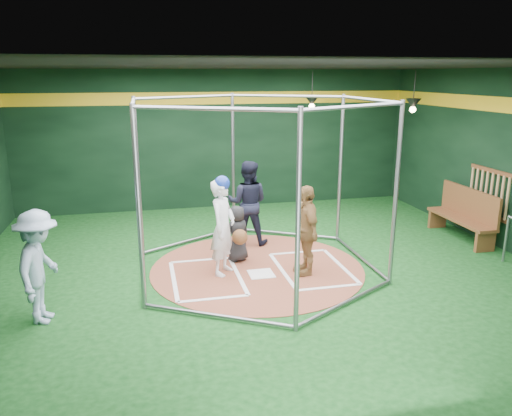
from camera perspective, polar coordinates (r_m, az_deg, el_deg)
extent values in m
cube|color=#0C3610|center=(9.02, 0.14, -6.99)|extent=(10.00, 9.00, 0.02)
cube|color=black|center=(8.37, 0.16, 15.91)|extent=(10.00, 9.00, 0.02)
cube|color=black|center=(12.89, -4.44, 7.75)|extent=(10.00, 0.10, 3.50)
cube|color=black|center=(4.42, 13.62, -6.94)|extent=(10.00, 0.10, 3.50)
cube|color=black|center=(10.80, 27.06, 4.75)|extent=(0.10, 9.00, 3.50)
cube|color=yellow|center=(12.77, -4.51, 12.42)|extent=(10.00, 0.01, 0.30)
cylinder|color=brown|center=(9.02, 0.14, -6.89)|extent=(3.80, 3.80, 0.01)
cube|color=white|center=(8.74, 0.59, -7.53)|extent=(0.43, 0.43, 0.01)
cube|color=white|center=(9.41, -6.36, -5.94)|extent=(1.10, 0.07, 0.01)
cube|color=white|center=(7.86, -4.87, -10.29)|extent=(1.10, 0.07, 0.01)
cube|color=white|center=(8.59, -9.36, -8.18)|extent=(0.07, 1.70, 0.01)
cube|color=white|center=(8.71, -2.07, -7.64)|extent=(0.07, 1.70, 0.01)
cube|color=white|center=(9.79, 4.78, -5.06)|extent=(1.10, 0.07, 0.01)
cube|color=white|center=(8.31, 8.37, -8.96)|extent=(1.10, 0.07, 0.01)
cube|color=white|center=(8.88, 3.05, -7.19)|extent=(0.07, 1.70, 0.01)
cube|color=white|center=(9.23, 9.67, -6.52)|extent=(0.07, 1.70, 0.01)
cylinder|color=gray|center=(10.25, 9.60, 4.29)|extent=(0.07, 0.07, 3.00)
cylinder|color=gray|center=(10.78, -2.64, 5.01)|extent=(0.07, 0.07, 3.00)
cylinder|color=gray|center=(9.48, -13.29, 3.24)|extent=(0.07, 0.07, 3.00)
cylinder|color=gray|center=(7.24, -13.25, -0.36)|extent=(0.07, 0.07, 3.00)
cylinder|color=gray|center=(6.43, 4.82, -1.96)|extent=(0.07, 0.07, 3.00)
cylinder|color=gray|center=(8.22, 15.68, 1.30)|extent=(0.07, 0.07, 3.00)
cylinder|color=gray|center=(10.30, 3.46, 12.65)|extent=(2.02, 1.20, 0.06)
cylinder|color=gray|center=(10.81, 3.22, -2.89)|extent=(2.02, 1.20, 0.06)
cylinder|color=gray|center=(9.92, -7.92, 12.45)|extent=(2.02, 1.20, 0.06)
cylinder|color=gray|center=(10.45, -7.35, -3.63)|extent=(2.02, 1.20, 0.06)
cylinder|color=gray|center=(8.16, -13.89, 11.64)|extent=(0.06, 2.30, 0.06)
cylinder|color=gray|center=(8.80, -12.71, -7.55)|extent=(0.06, 2.30, 0.06)
cylinder|color=gray|center=(6.50, -5.05, 11.25)|extent=(2.02, 1.20, 0.06)
cylinder|color=gray|center=(7.29, -4.51, -12.15)|extent=(2.02, 1.20, 0.06)
cylinder|color=gray|center=(7.06, 11.51, 11.31)|extent=(2.02, 1.20, 0.06)
cylinder|color=gray|center=(7.79, 10.39, -10.48)|extent=(2.02, 1.20, 0.06)
cylinder|color=gray|center=(9.04, 12.83, 11.99)|extent=(0.06, 2.30, 0.06)
cylinder|color=gray|center=(9.62, 11.83, -5.51)|extent=(0.06, 2.30, 0.06)
cube|color=brown|center=(11.11, 25.36, 3.87)|extent=(0.05, 1.25, 0.08)
cube|color=brown|center=(11.29, 24.86, -0.61)|extent=(0.05, 1.25, 0.08)
cylinder|color=tan|center=(10.76, 26.79, 0.93)|extent=(0.06, 0.06, 0.85)
cylinder|color=tan|center=(10.88, 26.27, 1.13)|extent=(0.06, 0.06, 0.85)
cylinder|color=tan|center=(11.00, 25.77, 1.33)|extent=(0.06, 0.06, 0.85)
cylinder|color=tan|center=(11.12, 25.27, 1.52)|extent=(0.06, 0.06, 0.85)
cylinder|color=tan|center=(11.24, 24.79, 1.70)|extent=(0.06, 0.06, 0.85)
cylinder|color=tan|center=(11.36, 24.31, 1.88)|extent=(0.06, 0.06, 0.85)
cylinder|color=tan|center=(11.48, 23.85, 2.06)|extent=(0.06, 0.06, 0.85)
cylinder|color=tan|center=(11.60, 23.39, 2.24)|extent=(0.06, 0.06, 0.85)
cone|color=black|center=(12.46, 6.40, 12.07)|extent=(0.34, 0.34, 0.22)
sphere|color=#FFD899|center=(12.46, 6.38, 11.48)|extent=(0.14, 0.14, 0.14)
cylinder|color=black|center=(12.44, 6.45, 13.68)|extent=(0.02, 0.02, 0.70)
cone|color=black|center=(11.75, 17.53, 11.32)|extent=(0.34, 0.34, 0.22)
sphere|color=#FFD899|center=(11.76, 17.48, 10.69)|extent=(0.14, 0.14, 0.14)
cylinder|color=black|center=(11.74, 17.67, 13.02)|extent=(0.02, 0.02, 0.70)
imported|color=white|center=(8.54, -3.81, -2.23)|extent=(0.66, 0.73, 1.66)
sphere|color=navy|center=(8.34, -3.90, 2.84)|extent=(0.26, 0.26, 0.26)
imported|color=tan|center=(8.59, 5.73, -2.51)|extent=(0.39, 0.92, 1.56)
imported|color=black|center=(9.20, -2.16, -2.93)|extent=(0.60, 0.51, 1.05)
sphere|color=brown|center=(8.96, -1.86, -3.33)|extent=(0.28, 0.28, 0.28)
imported|color=black|center=(10.06, -0.96, 0.61)|extent=(1.00, 0.89, 1.71)
imported|color=#99B0CA|center=(7.53, -23.52, -6.19)|extent=(0.76, 1.13, 1.62)
cube|color=brown|center=(11.32, 22.33, -1.18)|extent=(0.43, 1.85, 0.06)
cube|color=brown|center=(11.34, 23.23, 0.53)|extent=(0.06, 1.85, 0.62)
cube|color=brown|center=(10.76, 24.70, -3.51)|extent=(0.41, 0.08, 0.41)
cube|color=brown|center=(12.03, 20.01, -1.16)|extent=(0.41, 0.08, 0.41)
cylinder|color=gray|center=(10.29, 26.66, -3.16)|extent=(0.05, 0.05, 0.89)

